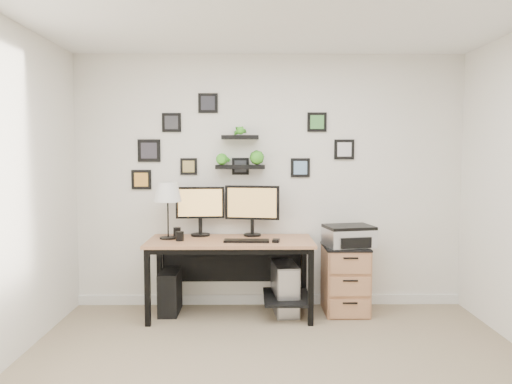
{
  "coord_description": "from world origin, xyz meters",
  "views": [
    {
      "loc": [
        -0.18,
        -3.16,
        1.59
      ],
      "look_at": [
        -0.14,
        1.83,
        1.2
      ],
      "focal_mm": 35.0,
      "sensor_mm": 36.0,
      "label": 1
    }
  ],
  "objects_px": {
    "desk": "(234,252)",
    "file_cabinet": "(345,279)",
    "printer": "(349,236)",
    "monitor_left": "(200,207)",
    "monitor_right": "(252,206)",
    "table_lamp": "(168,193)",
    "pc_tower_black": "(170,292)",
    "mug": "(180,236)",
    "pc_tower_grey": "(285,288)"
  },
  "relations": [
    {
      "from": "desk",
      "to": "file_cabinet",
      "type": "relative_size",
      "value": 2.39
    },
    {
      "from": "file_cabinet",
      "to": "printer",
      "type": "distance_m",
      "value": 0.44
    },
    {
      "from": "monitor_left",
      "to": "monitor_right",
      "type": "bearing_deg",
      "value": -0.75
    },
    {
      "from": "monitor_right",
      "to": "monitor_left",
      "type": "bearing_deg",
      "value": 179.25
    },
    {
      "from": "desk",
      "to": "monitor_left",
      "type": "bearing_deg",
      "value": 151.35
    },
    {
      "from": "table_lamp",
      "to": "pc_tower_black",
      "type": "height_order",
      "value": "table_lamp"
    },
    {
      "from": "monitor_right",
      "to": "file_cabinet",
      "type": "distance_m",
      "value": 1.18
    },
    {
      "from": "table_lamp",
      "to": "mug",
      "type": "height_order",
      "value": "table_lamp"
    },
    {
      "from": "pc_tower_grey",
      "to": "printer",
      "type": "relative_size",
      "value": 1.01
    },
    {
      "from": "monitor_left",
      "to": "pc_tower_grey",
      "type": "xyz_separation_m",
      "value": [
        0.85,
        -0.14,
        -0.8
      ]
    },
    {
      "from": "monitor_right",
      "to": "printer",
      "type": "height_order",
      "value": "monitor_right"
    },
    {
      "from": "mug",
      "to": "desk",
      "type": "bearing_deg",
      "value": 9.67
    },
    {
      "from": "table_lamp",
      "to": "monitor_right",
      "type": "bearing_deg",
      "value": 10.61
    },
    {
      "from": "desk",
      "to": "pc_tower_black",
      "type": "distance_m",
      "value": 0.77
    },
    {
      "from": "table_lamp",
      "to": "printer",
      "type": "xyz_separation_m",
      "value": [
        1.78,
        0.01,
        -0.42
      ]
    },
    {
      "from": "table_lamp",
      "to": "file_cabinet",
      "type": "xyz_separation_m",
      "value": [
        1.76,
        0.03,
        -0.86
      ]
    },
    {
      "from": "monitor_left",
      "to": "pc_tower_black",
      "type": "bearing_deg",
      "value": -154.47
    },
    {
      "from": "monitor_right",
      "to": "file_cabinet",
      "type": "xyz_separation_m",
      "value": [
        0.93,
        -0.13,
        -0.72
      ]
    },
    {
      "from": "monitor_right",
      "to": "pc_tower_grey",
      "type": "height_order",
      "value": "monitor_right"
    },
    {
      "from": "pc_tower_black",
      "to": "pc_tower_grey",
      "type": "bearing_deg",
      "value": -0.58
    },
    {
      "from": "desk",
      "to": "monitor_left",
      "type": "relative_size",
      "value": 3.2
    },
    {
      "from": "pc_tower_black",
      "to": "printer",
      "type": "xyz_separation_m",
      "value": [
        1.78,
        -0.01,
        0.56
      ]
    },
    {
      "from": "mug",
      "to": "pc_tower_grey",
      "type": "height_order",
      "value": "mug"
    },
    {
      "from": "monitor_left",
      "to": "printer",
      "type": "bearing_deg",
      "value": -5.95
    },
    {
      "from": "monitor_left",
      "to": "file_cabinet",
      "type": "relative_size",
      "value": 0.75
    },
    {
      "from": "table_lamp",
      "to": "pc_tower_black",
      "type": "xyz_separation_m",
      "value": [
        0.01,
        0.02,
        -0.99
      ]
    },
    {
      "from": "monitor_right",
      "to": "desk",
      "type": "bearing_deg",
      "value": -133.57
    },
    {
      "from": "file_cabinet",
      "to": "table_lamp",
      "type": "bearing_deg",
      "value": -179.08
    },
    {
      "from": "table_lamp",
      "to": "printer",
      "type": "height_order",
      "value": "table_lamp"
    },
    {
      "from": "file_cabinet",
      "to": "printer",
      "type": "bearing_deg",
      "value": -36.98
    },
    {
      "from": "monitor_left",
      "to": "pc_tower_black",
      "type": "xyz_separation_m",
      "value": [
        -0.29,
        -0.14,
        -0.83
      ]
    },
    {
      "from": "desk",
      "to": "monitor_right",
      "type": "distance_m",
      "value": 0.5
    },
    {
      "from": "pc_tower_grey",
      "to": "file_cabinet",
      "type": "relative_size",
      "value": 0.77
    },
    {
      "from": "table_lamp",
      "to": "pc_tower_grey",
      "type": "bearing_deg",
      "value": 0.86
    },
    {
      "from": "desk",
      "to": "pc_tower_grey",
      "type": "height_order",
      "value": "desk"
    },
    {
      "from": "monitor_left",
      "to": "mug",
      "type": "xyz_separation_m",
      "value": [
        -0.17,
        -0.28,
        -0.25
      ]
    },
    {
      "from": "desk",
      "to": "monitor_right",
      "type": "relative_size",
      "value": 2.91
    },
    {
      "from": "printer",
      "to": "mug",
      "type": "bearing_deg",
      "value": -175.65
    },
    {
      "from": "pc_tower_grey",
      "to": "file_cabinet",
      "type": "height_order",
      "value": "file_cabinet"
    },
    {
      "from": "pc_tower_black",
      "to": "printer",
      "type": "height_order",
      "value": "printer"
    },
    {
      "from": "desk",
      "to": "table_lamp",
      "type": "xyz_separation_m",
      "value": [
        -0.65,
        0.03,
        0.57
      ]
    },
    {
      "from": "table_lamp",
      "to": "monitor_left",
      "type": "bearing_deg",
      "value": 28.33
    },
    {
      "from": "monitor_right",
      "to": "table_lamp",
      "type": "bearing_deg",
      "value": -169.39
    },
    {
      "from": "mug",
      "to": "pc_tower_black",
      "type": "relative_size",
      "value": 0.21
    },
    {
      "from": "desk",
      "to": "monitor_right",
      "type": "xyz_separation_m",
      "value": [
        0.18,
        0.18,
        0.43
      ]
    },
    {
      "from": "monitor_right",
      "to": "file_cabinet",
      "type": "height_order",
      "value": "monitor_right"
    },
    {
      "from": "table_lamp",
      "to": "pc_tower_black",
      "type": "bearing_deg",
      "value": 73.1
    },
    {
      "from": "table_lamp",
      "to": "file_cabinet",
      "type": "height_order",
      "value": "table_lamp"
    },
    {
      "from": "table_lamp",
      "to": "pc_tower_grey",
      "type": "xyz_separation_m",
      "value": [
        1.15,
        0.02,
        -0.95
      ]
    },
    {
      "from": "mug",
      "to": "file_cabinet",
      "type": "height_order",
      "value": "mug"
    }
  ]
}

